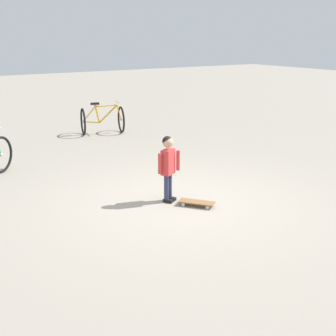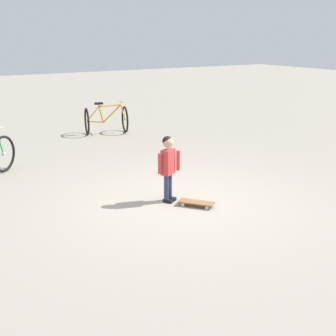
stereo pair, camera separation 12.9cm
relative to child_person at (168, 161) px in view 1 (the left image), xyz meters
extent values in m
plane|color=#9E9384|center=(0.14, 0.13, -0.66)|extent=(50.00, 50.00, 0.00)
cylinder|color=#2D3351|center=(-0.03, 0.05, -0.42)|extent=(0.08, 0.08, 0.42)
cube|color=black|center=(0.00, 0.06, -0.63)|extent=(0.17, 0.14, 0.05)
cylinder|color=#2D3351|center=(0.03, -0.05, -0.42)|extent=(0.08, 0.08, 0.42)
cube|color=black|center=(0.05, -0.03, -0.63)|extent=(0.17, 0.14, 0.05)
cube|color=#D13838|center=(0.00, 0.00, -0.01)|extent=(0.24, 0.28, 0.40)
cylinder|color=#D13838|center=(0.01, 0.18, -0.01)|extent=(0.06, 0.06, 0.32)
cylinder|color=#D13838|center=(0.02, -0.17, -0.01)|extent=(0.06, 0.06, 0.32)
sphere|color=tan|center=(0.00, 0.00, 0.31)|extent=(0.17, 0.17, 0.17)
sphere|color=black|center=(-0.01, -0.01, 0.32)|extent=(0.16, 0.16, 0.16)
cube|color=olive|center=(0.43, 0.25, -0.59)|extent=(0.56, 0.49, 0.02)
cube|color=#B7B7BC|center=(0.59, 0.37, -0.61)|extent=(0.09, 0.11, 0.02)
cube|color=#B7B7BC|center=(0.28, 0.13, -0.61)|extent=(0.09, 0.11, 0.02)
cylinder|color=beige|center=(0.54, 0.42, -0.63)|extent=(0.06, 0.06, 0.06)
cylinder|color=beige|center=(0.63, 0.31, -0.63)|extent=(0.06, 0.06, 0.06)
cylinder|color=beige|center=(0.23, 0.19, -0.63)|extent=(0.06, 0.06, 0.06)
cylinder|color=beige|center=(0.33, 0.07, -0.63)|extent=(0.06, 0.06, 0.06)
torus|color=black|center=(-5.15, 1.86, -0.30)|extent=(0.70, 0.23, 0.71)
torus|color=black|center=(-5.42, 0.87, -0.30)|extent=(0.70, 0.23, 0.71)
cylinder|color=#B7B7BC|center=(-5.15, 1.86, -0.30)|extent=(0.07, 0.07, 0.06)
cylinder|color=#B7B7BC|center=(-5.42, 0.87, -0.30)|extent=(0.07, 0.07, 0.06)
cylinder|color=gold|center=(-5.24, 1.52, -0.13)|extent=(0.17, 0.51, 0.48)
cylinder|color=gold|center=(-5.26, 1.47, 0.09)|extent=(0.19, 0.58, 0.06)
cylinder|color=gold|center=(-5.32, 1.24, -0.12)|extent=(0.07, 0.14, 0.48)
cylinder|color=gold|center=(-5.36, 1.08, -0.33)|extent=(0.14, 0.43, 0.08)
cylinder|color=gold|center=(-5.37, 1.03, -0.11)|extent=(0.12, 0.35, 0.40)
cylinder|color=gold|center=(-5.17, 1.81, -0.10)|extent=(0.06, 0.13, 0.41)
cube|color=black|center=(-5.33, 1.19, 0.16)|extent=(0.15, 0.24, 0.05)
cylinder|color=#B7B7BC|center=(-5.18, 1.76, 0.18)|extent=(0.45, 0.14, 0.02)
torus|color=black|center=(-3.07, -1.81, -0.30)|extent=(0.51, 0.56, 0.71)
cylinder|color=#B7B7BC|center=(-3.07, -1.81, -0.30)|extent=(0.08, 0.08, 0.06)
camera|label=1|loc=(5.84, -3.81, 1.93)|focal=49.46mm
camera|label=2|loc=(5.91, -3.70, 1.93)|focal=49.46mm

